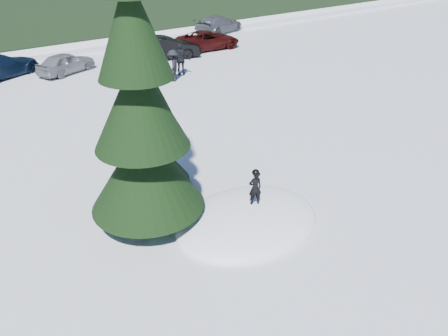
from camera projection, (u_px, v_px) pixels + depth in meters
ground at (248, 222)px, 12.71m from camera, size 200.00×200.00×0.00m
snow_mound at (248, 222)px, 12.71m from camera, size 4.48×3.52×0.96m
spruce_tall at (140, 115)px, 11.21m from camera, size 3.20×3.20×8.60m
spruce_short at (152, 131)px, 13.30m from camera, size 2.20×2.20×5.37m
child_skier at (255, 188)px, 12.47m from camera, size 0.45×0.38×1.05m
adult_0 at (145, 75)px, 23.02m from camera, size 0.76×0.89×1.60m
adult_1 at (181, 59)px, 25.39m from camera, size 1.11×1.06×1.85m
adult_2 at (173, 66)px, 24.40m from camera, size 1.24×1.27×1.75m
car_3 at (0, 66)px, 25.12m from camera, size 5.00×3.61×1.35m
car_4 at (66, 63)px, 25.89m from camera, size 3.90×2.69×1.23m
car_5 at (166, 48)px, 28.84m from camera, size 4.64×2.62×1.45m
car_6 at (208, 40)px, 31.24m from camera, size 4.85×2.53×1.30m
car_7 at (219, 24)px, 36.28m from camera, size 5.20×3.25×1.41m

